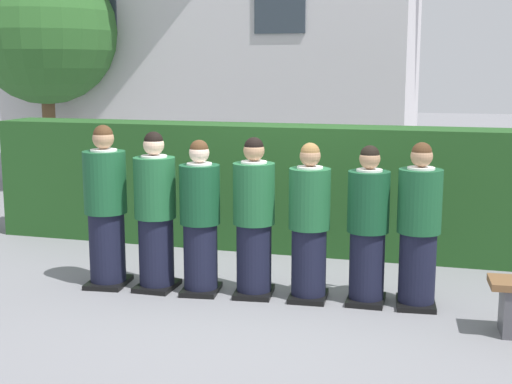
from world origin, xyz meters
TOP-DOWN VIEW (x-y plane):
  - ground_plane at (0.00, 0.00)m, footprint 60.00×60.00m
  - student_front_row_0 at (-1.58, -0.10)m, footprint 0.44×0.52m
  - student_front_row_1 at (-1.04, -0.07)m, footprint 0.42×0.47m
  - student_front_row_2 at (-0.56, -0.06)m, footprint 0.41×0.49m
  - student_front_row_3 at (-0.02, 0.01)m, footprint 0.42×0.49m
  - student_front_row_4 at (0.53, 0.03)m, footprint 0.40×0.47m
  - student_front_row_5 at (1.09, 0.08)m, footprint 0.40×0.49m
  - student_front_row_6 at (1.56, 0.10)m, footprint 0.41×0.49m
  - hedge at (0.00, 1.91)m, footprint 7.99×0.70m
  - oak_tree_left at (-5.46, 5.10)m, footprint 2.65×2.65m

SIDE VIEW (x-z plane):
  - ground_plane at x=0.00m, z-range 0.00..0.00m
  - student_front_row_5 at x=1.09m, z-range -0.04..1.50m
  - student_front_row_4 at x=0.53m, z-range -0.04..1.51m
  - student_front_row_2 at x=-0.56m, z-range -0.04..1.51m
  - student_front_row_6 at x=1.56m, z-range -0.04..1.54m
  - student_front_row_3 at x=-0.02m, z-range -0.04..1.55m
  - student_front_row_1 at x=-1.04m, z-range -0.04..1.58m
  - hedge at x=0.00m, z-range 0.00..1.55m
  - student_front_row_0 at x=-1.58m, z-range -0.04..1.64m
  - oak_tree_left at x=-5.46m, z-range 0.78..4.99m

